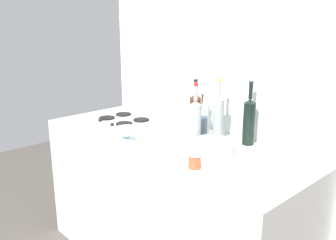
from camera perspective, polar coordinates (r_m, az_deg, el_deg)
The scene contains 13 objects.
counter_block at distance 2.42m, azimuth 0.00°, elevation -13.12°, with size 1.80×0.70×0.90m, color silver.
backsplash_panel at distance 2.46m, azimuth 6.50°, elevation 2.86°, with size 1.90×0.06×2.15m, color silver.
stovetop_hob at distance 2.60m, azimuth -6.92°, elevation -0.13°, with size 0.42×0.33×0.04m.
plate_stack at distance 1.99m, azimuth 7.06°, elevation -4.33°, with size 0.22×0.22×0.08m.
wine_bottle_leftmost at distance 2.21m, azimuth 7.88°, elevation 0.48°, with size 0.07×0.07×0.37m.
wine_bottle_mid_left at distance 2.15m, azimuth 12.54°, elevation -0.10°, with size 0.07×0.07×0.37m.
wine_bottle_mid_right at distance 2.22m, azimuth 4.23°, elevation 0.75°, with size 0.07×0.07×0.37m.
wine_bottle_rightmost at distance 2.10m, azimuth 4.27°, elevation -0.26°, with size 0.07×0.07×0.37m.
mixing_bowl at distance 2.22m, azimuth -6.42°, elevation -2.11°, with size 0.16×0.16×0.08m.
butter_dish at distance 2.32m, azimuth -0.52°, elevation -1.42°, with size 0.17×0.08×0.07m, color silver.
utensil_crock at distance 2.36m, azimuth 5.06°, elevation -0.46°, with size 0.09×0.09×0.27m.
condiment_jar_front at distance 1.81m, azimuth 4.19°, elevation -6.33°, with size 0.07×0.07×0.08m.
cutting_board at distance 2.08m, azimuth -0.96°, elevation -4.18°, with size 0.23×0.16×0.02m, color silver.
Camera 1 is at (1.55, -1.45, 1.61)m, focal length 38.99 mm.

